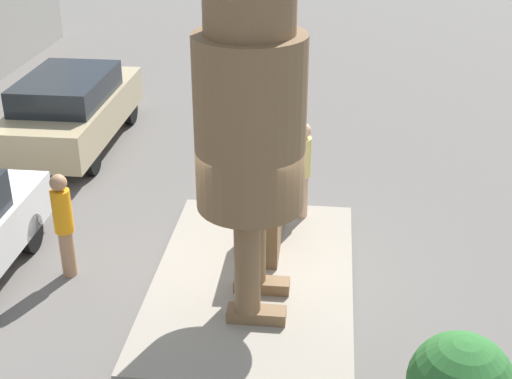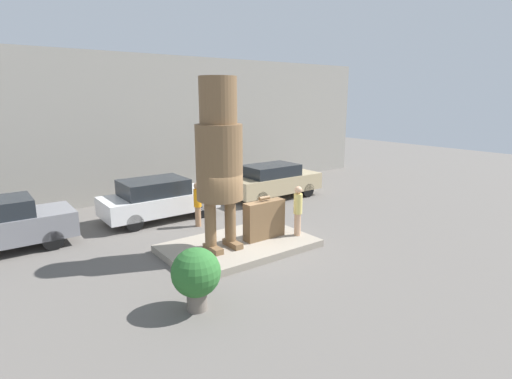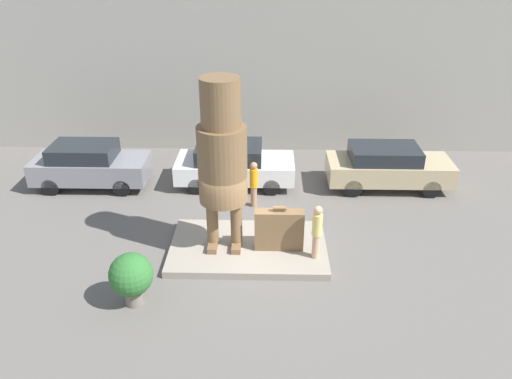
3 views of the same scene
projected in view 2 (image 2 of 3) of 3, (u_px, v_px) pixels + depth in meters
The scene contains 10 objects.
ground_plane at pixel (239, 249), 12.52m from camera, with size 60.00×60.00×0.00m, color #605B56.
pedestal at pixel (239, 246), 12.50m from camera, with size 4.61×2.85×0.21m.
building_backdrop at pixel (136, 128), 18.21m from camera, with size 28.00×0.60×6.53m.
statue_figure at pixel (219, 151), 11.38m from camera, with size 1.35×1.35×5.00m.
giant_suitcase at pixel (264, 220), 12.75m from camera, with size 1.41×0.39×1.39m.
tourist at pixel (298, 209), 12.94m from camera, with size 0.28×0.28×1.65m.
parked_car_white at pixel (158, 198), 15.41m from camera, with size 4.35×1.90×1.59m.
parked_car_tan at pixel (274, 180), 18.62m from camera, with size 4.48×1.79×1.60m.
planter_pot at pixel (196, 274), 8.79m from camera, with size 1.10×1.10×1.45m.
worker_hivis at pixel (198, 202), 14.54m from camera, with size 0.28×0.28×1.65m.
Camera 2 is at (-6.61, -9.75, 4.67)m, focal length 28.00 mm.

